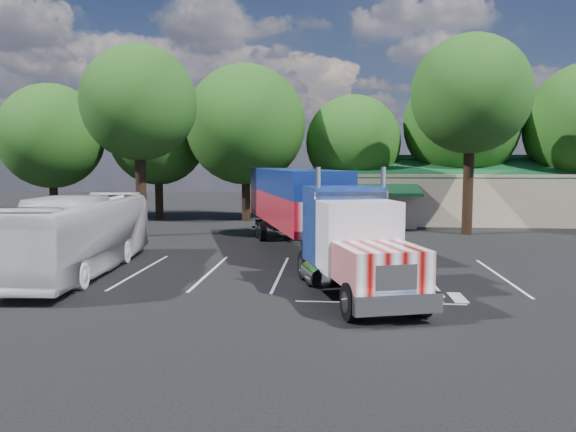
# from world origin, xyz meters

# --- Properties ---
(ground) EXTENTS (120.00, 120.00, 0.00)m
(ground) POSITION_xyz_m (0.00, 0.00, 0.00)
(ground) COLOR black
(ground) RESTS_ON ground
(event_hall) EXTENTS (24.20, 14.12, 5.55)m
(event_hall) POSITION_xyz_m (13.74, 17.81, 2.21)
(event_hall) COLOR #C1AB8F
(event_hall) RESTS_ON ground
(tree_row_a) EXTENTS (9.00, 9.00, 11.68)m
(tree_row_a) POSITION_xyz_m (-22.00, 16.50, 7.16)
(tree_row_a) COLOR black
(tree_row_a) RESTS_ON ground
(tree_row_b) EXTENTS (8.40, 8.40, 11.35)m
(tree_row_b) POSITION_xyz_m (-13.00, 17.80, 7.13)
(tree_row_b) COLOR black
(tree_row_b) RESTS_ON ground
(tree_row_c) EXTENTS (10.00, 10.00, 13.05)m
(tree_row_c) POSITION_xyz_m (-5.00, 16.20, 8.04)
(tree_row_c) COLOR black
(tree_row_c) RESTS_ON ground
(tree_row_d) EXTENTS (8.00, 8.00, 10.60)m
(tree_row_d) POSITION_xyz_m (4.00, 17.50, 6.58)
(tree_row_d) COLOR black
(tree_row_d) RESTS_ON ground
(tree_row_e) EXTENTS (9.60, 9.60, 12.90)m
(tree_row_e) POSITION_xyz_m (13.00, 18.00, 8.09)
(tree_row_e) COLOR black
(tree_row_e) RESTS_ON ground
(tree_near_left) EXTENTS (7.60, 7.60, 12.65)m
(tree_near_left) POSITION_xyz_m (-10.50, 6.00, 8.81)
(tree_near_left) COLOR black
(tree_near_left) RESTS_ON ground
(tree_near_right) EXTENTS (8.00, 8.00, 13.50)m
(tree_near_right) POSITION_xyz_m (11.50, 8.50, 9.46)
(tree_near_right) COLOR black
(tree_near_right) RESTS_ON ground
(semi_truck) EXTENTS (8.93, 22.67, 4.77)m
(semi_truck) POSITION_xyz_m (0.88, -2.04, 2.70)
(semi_truck) COLOR black
(semi_truck) RESTS_ON ground
(woman) EXTENTS (0.59, 0.66, 1.50)m
(woman) POSITION_xyz_m (1.60, 0.00, 0.75)
(woman) COLOR black
(woman) RESTS_ON ground
(bicycle) EXTENTS (1.28, 1.57, 0.80)m
(bicycle) POSITION_xyz_m (5.50, 1.00, 0.40)
(bicycle) COLOR black
(bicycle) RESTS_ON ground
(tour_bus) EXTENTS (3.78, 12.62, 3.47)m
(tour_bus) POSITION_xyz_m (-8.94, -6.63, 1.73)
(tour_bus) COLOR silver
(tour_bus) RESTS_ON ground
(silver_sedan) EXTENTS (4.77, 2.14, 1.52)m
(silver_sedan) POSITION_xyz_m (5.00, 10.50, 0.76)
(silver_sedan) COLOR #ACAFB4
(silver_sedan) RESTS_ON ground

